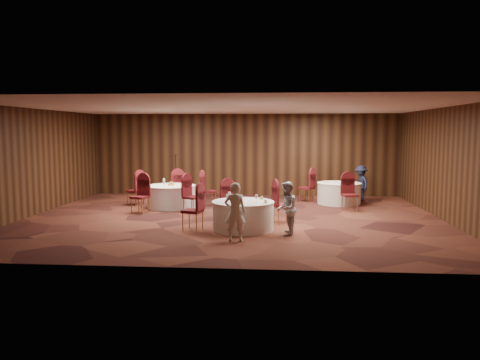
# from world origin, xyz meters

# --- Properties ---
(ground) EXTENTS (12.00, 12.00, 0.00)m
(ground) POSITION_xyz_m (0.00, 0.00, 0.00)
(ground) COLOR black
(ground) RESTS_ON ground
(room_shell) EXTENTS (12.00, 12.00, 12.00)m
(room_shell) POSITION_xyz_m (0.00, 0.00, 1.96)
(room_shell) COLOR silver
(room_shell) RESTS_ON ground
(table_main) EXTENTS (1.60, 1.60, 0.74)m
(table_main) POSITION_xyz_m (0.42, -1.58, 0.38)
(table_main) COLOR silver
(table_main) RESTS_ON ground
(table_left) EXTENTS (1.61, 1.61, 0.74)m
(table_left) POSITION_xyz_m (-2.21, 1.73, 0.38)
(table_left) COLOR silver
(table_left) RESTS_ON ground
(table_right) EXTENTS (1.51, 1.51, 0.74)m
(table_right) POSITION_xyz_m (3.44, 3.00, 0.38)
(table_right) COLOR silver
(table_right) RESTS_ON ground
(chairs_main) EXTENTS (2.97, 2.01, 1.00)m
(chairs_main) POSITION_xyz_m (0.11, -0.87, 0.50)
(chairs_main) COLOR #420D10
(chairs_main) RESTS_ON ground
(chairs_left) EXTENTS (3.22, 2.88, 1.00)m
(chairs_left) POSITION_xyz_m (-2.22, 1.75, 0.50)
(chairs_left) COLOR #420D10
(chairs_left) RESTS_ON ground
(chairs_right) EXTENTS (1.92, 2.45, 1.00)m
(chairs_right) POSITION_xyz_m (2.98, 2.57, 0.50)
(chairs_right) COLOR #420D10
(chairs_right) RESTS_ON ground
(tabletop_main) EXTENTS (1.07, 1.12, 0.22)m
(tabletop_main) POSITION_xyz_m (0.52, -1.74, 0.84)
(tabletop_main) COLOR silver
(tabletop_main) RESTS_ON table_main
(tabletop_left) EXTENTS (0.82, 0.81, 0.22)m
(tabletop_left) POSITION_xyz_m (-2.20, 1.72, 0.82)
(tabletop_left) COLOR silver
(tabletop_left) RESTS_ON table_left
(tabletop_right) EXTENTS (0.08, 0.08, 0.22)m
(tabletop_right) POSITION_xyz_m (3.67, 2.74, 0.90)
(tabletop_right) COLOR silver
(tabletop_right) RESTS_ON table_right
(mic_stand) EXTENTS (0.24, 0.24, 1.65)m
(mic_stand) POSITION_xyz_m (-2.56, 4.12, 0.48)
(mic_stand) COLOR black
(mic_stand) RESTS_ON ground
(woman_a) EXTENTS (0.51, 0.35, 1.37)m
(woman_a) POSITION_xyz_m (0.33, -2.84, 0.68)
(woman_a) COLOR silver
(woman_a) RESTS_ON ground
(woman_b) EXTENTS (0.57, 0.69, 1.31)m
(woman_b) POSITION_xyz_m (1.51, -2.11, 0.66)
(woman_b) COLOR #B1B0B5
(woman_b) RESTS_ON ground
(man_c) EXTENTS (0.73, 0.95, 1.29)m
(man_c) POSITION_xyz_m (4.31, 3.74, 0.65)
(man_c) COLOR #161A32
(man_c) RESTS_ON ground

